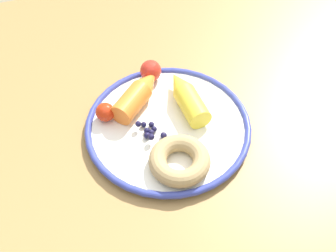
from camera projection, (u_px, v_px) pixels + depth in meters
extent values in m
cube|color=olive|center=(182.00, 116.00, 0.82)|extent=(1.19, 0.90, 0.03)
cube|color=#9C6F44|center=(293.00, 63.00, 1.45)|extent=(0.05, 0.05, 0.70)
cylinder|color=white|center=(168.00, 128.00, 0.78)|extent=(0.28, 0.28, 0.01)
torus|color=#333E92|center=(168.00, 126.00, 0.77)|extent=(0.29, 0.29, 0.01)
cylinder|color=orange|center=(131.00, 103.00, 0.78)|extent=(0.08, 0.08, 0.04)
cone|color=orange|center=(149.00, 81.00, 0.81)|extent=(0.06, 0.06, 0.04)
cylinder|color=yellow|center=(192.00, 106.00, 0.78)|extent=(0.05, 0.08, 0.04)
cone|color=yellow|center=(178.00, 83.00, 0.81)|extent=(0.04, 0.05, 0.04)
torus|color=tan|center=(180.00, 160.00, 0.71)|extent=(0.10, 0.10, 0.03)
sphere|color=#191638|center=(154.00, 129.00, 0.76)|extent=(0.01, 0.01, 0.01)
sphere|color=#191638|center=(144.00, 124.00, 0.77)|extent=(0.01, 0.01, 0.01)
sphere|color=#191638|center=(151.00, 132.00, 0.76)|extent=(0.01, 0.01, 0.01)
sphere|color=#191638|center=(151.00, 125.00, 0.77)|extent=(0.01, 0.01, 0.01)
sphere|color=#191638|center=(147.00, 135.00, 0.75)|extent=(0.01, 0.01, 0.01)
sphere|color=#191638|center=(147.00, 131.00, 0.76)|extent=(0.01, 0.01, 0.01)
sphere|color=#191638|center=(164.00, 135.00, 0.75)|extent=(0.01, 0.01, 0.01)
sphere|color=#191638|center=(138.00, 124.00, 0.76)|extent=(0.01, 0.01, 0.01)
sphere|color=#191638|center=(151.00, 137.00, 0.74)|extent=(0.01, 0.01, 0.01)
sphere|color=red|center=(151.00, 71.00, 0.83)|extent=(0.04, 0.04, 0.04)
sphere|color=red|center=(105.00, 112.00, 0.77)|extent=(0.03, 0.03, 0.03)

